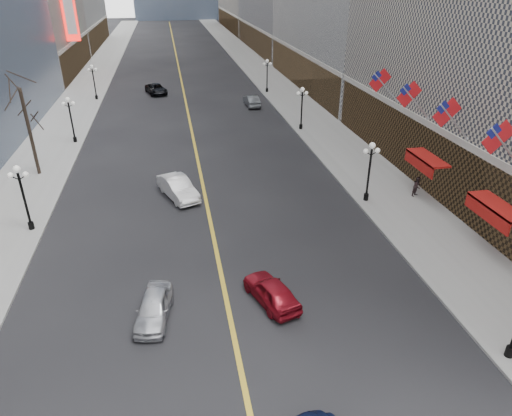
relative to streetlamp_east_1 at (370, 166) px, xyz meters
name	(u,v)px	position (x,y,z in m)	size (l,w,h in m)	color
sidewalk_east	(276,86)	(2.20, 40.00, -2.83)	(6.00, 230.00, 0.15)	gray
sidewalk_west	(84,94)	(-25.80, 40.00, -2.83)	(6.00, 230.00, 0.15)	gray
lane_line	(181,77)	(-11.80, 50.00, -2.89)	(0.25, 200.00, 0.02)	gold
streetlamp_east_1	(370,166)	(0.00, 0.00, 0.00)	(1.26, 0.44, 4.52)	black
streetlamp_east_2	(302,104)	(0.00, 18.00, 0.00)	(1.26, 0.44, 4.52)	black
streetlamp_east_3	(267,72)	(0.00, 36.00, 0.00)	(1.26, 0.44, 4.52)	black
streetlamp_west_1	(22,191)	(-23.60, 0.00, 0.00)	(1.26, 0.44, 4.52)	black
streetlamp_west_2	(70,115)	(-23.60, 18.00, 0.00)	(1.26, 0.44, 4.52)	black
streetlamp_west_3	(94,78)	(-23.60, 36.00, 0.00)	(1.26, 0.44, 4.52)	black
flag_2	(500,140)	(3.51, -8.00, 4.39)	(2.87, 0.12, 2.87)	#B2B2B7
flag_3	(449,115)	(3.51, -3.00, 4.39)	(2.87, 0.12, 2.87)	#B2B2B7
flag_4	(411,96)	(3.51, 2.00, 4.39)	(2.87, 0.12, 2.87)	#B2B2B7
flag_5	(382,82)	(3.51, 7.00, 4.39)	(2.87, 0.12, 2.87)	#B2B2B7
awning_b	(495,208)	(4.30, -8.00, 0.18)	(1.40, 4.00, 0.93)	maroon
awning_c	(425,159)	(4.30, 0.00, 0.18)	(1.40, 4.00, 0.93)	maroon
tree_west_far	(23,102)	(-25.30, 10.00, 3.34)	(3.60, 3.60, 7.92)	#2D231C
car_nb_near	(154,308)	(-15.48, -10.36, -2.25)	(1.55, 3.85, 1.31)	#B8BAC1
car_nb_mid	(178,188)	(-13.80, 3.41, -2.12)	(1.66, 4.76, 1.57)	silver
car_nb_far	(156,89)	(-15.65, 38.18, -2.20)	(2.32, 5.03, 1.40)	black
car_sb_mid	(272,291)	(-9.50, -10.19, -2.23)	(1.60, 3.96, 1.35)	maroon
car_sb_far	(252,101)	(-3.49, 28.98, -2.20)	(1.49, 4.26, 1.40)	#565B5F
ped_east_walk	(417,186)	(4.05, -0.03, -1.97)	(0.76, 0.42, 1.56)	black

